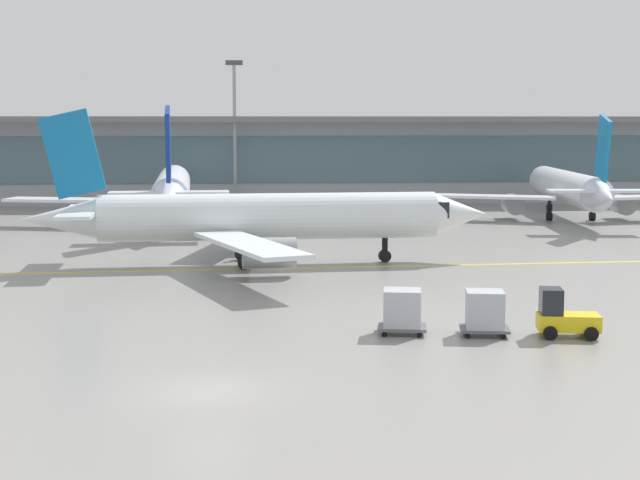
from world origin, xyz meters
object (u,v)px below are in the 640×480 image
Objects in this scene: gate_airplane_3 at (568,188)px; taxiing_regional_jet at (263,218)px; gate_airplane_2 at (172,189)px; apron_light_mast_1 at (235,128)px; baggage_tug at (563,316)px; cargo_dolly_lead at (485,311)px; cargo_dolly_trailing at (402,310)px.

gate_airplane_3 is 0.98× the size of taxiing_regional_jet.
apron_light_mast_1 is (5.49, 17.10, 5.31)m from gate_airplane_2.
gate_airplane_2 is 18.72m from apron_light_mast_1.
gate_airplane_2 is 11.16× the size of baggage_tug.
baggage_tug is at bearing -64.20° from taxiing_regional_jet.
gate_airplane_2 is 26.28m from taxiing_regional_jet.
gate_airplane_3 is 35.14m from apron_light_mast_1.
apron_light_mast_1 is (-31.04, 15.52, 5.50)m from gate_airplane_3.
taxiing_regional_jet is (7.51, -25.19, -0.12)m from gate_airplane_2.
taxiing_regional_jet is (-29.02, -26.76, 0.07)m from gate_airplane_3.
gate_airplane_3 reaches higher than cargo_dolly_lead.
gate_airplane_3 is at bearing 39.75° from taxiing_regional_jet.
taxiing_regional_jet is 22.05m from cargo_dolly_trailing.
gate_airplane_2 is 13.35× the size of cargo_dolly_trailing.
taxiing_regional_jet is 1.95× the size of apron_light_mast_1.
cargo_dolly_lead is at bearing -70.52° from taxiing_regional_jet.
gate_airplane_2 is 36.56m from gate_airplane_3.
taxiing_regional_jet is 10.74× the size of baggage_tug.
baggage_tug is 3.33m from cargo_dolly_lead.
apron_light_mast_1 is at bearing -20.58° from gate_airplane_2.
cargo_dolly_lead is 1.00× the size of cargo_dolly_trailing.
cargo_dolly_trailing is (-23.49, -48.02, -1.86)m from gate_airplane_3.
baggage_tug is at bearing -77.52° from apron_light_mast_1.
gate_airplane_2 is at bearing 122.32° from baggage_tug.
apron_light_mast_1 reaches higher than gate_airplane_3.
cargo_dolly_trailing is at bearing -83.22° from apron_light_mast_1.
gate_airplane_3 is 52.61m from cargo_dolly_lead.
taxiing_regional_jet reaches higher than gate_airplane_3.
gate_airplane_2 is at bearing 115.41° from cargo_dolly_trailing.
cargo_dolly_lead is (-19.99, -48.62, -1.86)m from gate_airplane_3.
gate_airplane_2 is 1.04× the size of taxiing_regional_jet.
apron_light_mast_1 reaches higher than gate_airplane_2.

